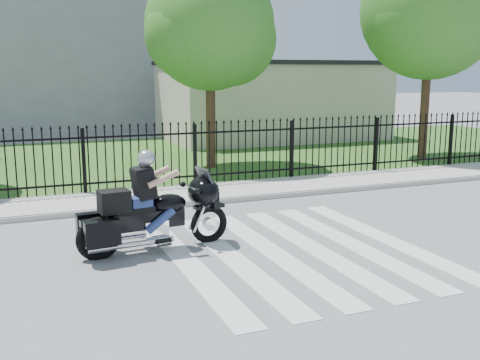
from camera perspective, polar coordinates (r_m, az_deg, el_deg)
name	(u,v)px	position (r m, az deg, el deg)	size (l,w,h in m)	color
ground	(294,250)	(10.41, 5.49, -7.14)	(120.00, 120.00, 0.00)	slate
crosswalk	(294,250)	(10.41, 5.49, -7.10)	(5.00, 5.50, 0.01)	silver
sidewalk	(207,193)	(14.86, -3.39, -1.34)	(40.00, 2.00, 0.12)	#ADAAA3
curb	(220,201)	(13.93, -2.08, -2.15)	(40.00, 0.12, 0.12)	#ADAAA3
grass_strip	(148,158)	(21.51, -9.35, 2.26)	(40.00, 12.00, 0.02)	#2C591E
iron_fence	(195,156)	(15.64, -4.59, 2.41)	(26.00, 0.04, 1.80)	black
tree_mid	(210,26)	(18.83, -3.09, 15.37)	(4.20, 4.20, 6.78)	#382316
tree_right	(431,9)	(22.01, 18.80, 16.08)	(5.00, 5.00, 7.90)	#382316
building_low	(271,102)	(27.38, 3.19, 7.91)	(10.00, 6.00, 3.50)	#BCB39C
building_low_roof	(272,63)	(27.35, 3.24, 11.78)	(10.20, 6.20, 0.20)	black
building_tall	(37,21)	(34.91, -19.93, 14.94)	(15.00, 10.00, 12.00)	gray
motorcycle_rider	(151,209)	(10.28, -9.04, -2.94)	(2.89, 1.05, 1.91)	black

